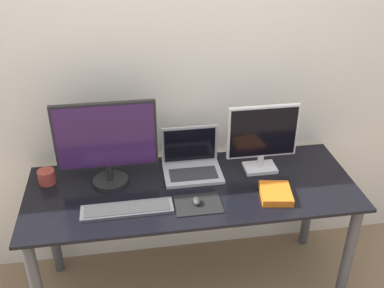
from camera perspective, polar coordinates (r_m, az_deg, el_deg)
wall_back at (r=2.53m, az=-1.39°, el=9.05°), size 7.00×0.05×2.50m
desk at (r=2.50m, az=0.02°, el=-7.95°), size 1.77×0.67×0.75m
monitor_left at (r=2.36m, az=-10.83°, el=0.28°), size 0.53×0.19×0.47m
monitor_right at (r=2.49m, az=8.94°, el=0.94°), size 0.39×0.13×0.40m
laptop at (r=2.52m, az=-0.06°, el=-2.23°), size 0.32×0.24×0.24m
keyboard at (r=2.27m, az=-8.24°, el=-8.20°), size 0.46×0.12×0.02m
mousepad at (r=2.29m, az=0.77°, el=-7.66°), size 0.24×0.17×0.00m
mouse at (r=2.29m, az=0.59°, el=-7.26°), size 0.04×0.06×0.03m
book at (r=2.38m, az=10.58°, el=-6.21°), size 0.18×0.21×0.04m
mug at (r=2.55m, az=-17.97°, el=-3.98°), size 0.09×0.09×0.08m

